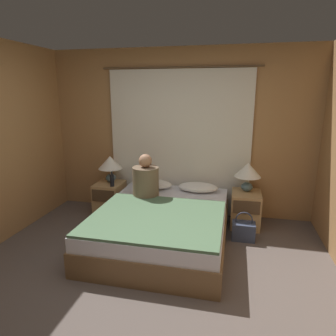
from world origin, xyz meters
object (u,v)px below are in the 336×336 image
at_px(bed, 163,226).
at_px(beer_bottle_on_left_stand, 112,181).
at_px(nightstand_left, 110,198).
at_px(person_left_in_bed, 146,180).
at_px(lamp_left, 110,164).
at_px(lamp_right, 248,172).
at_px(pillow_right, 198,187).
at_px(pillow_left, 153,184).
at_px(handbag_on_floor, 243,230).
at_px(nightstand_right, 246,209).

height_order(bed, beer_bottle_on_left_stand, beer_bottle_on_left_stand).
bearing_deg(nightstand_left, person_left_in_bed, -25.74).
height_order(lamp_left, beer_bottle_on_left_stand, lamp_left).
relative_size(lamp_right, pillow_right, 0.71).
bearing_deg(pillow_left, pillow_right, 0.00).
relative_size(lamp_left, handbag_on_floor, 1.08).
relative_size(lamp_left, lamp_right, 1.00).
relative_size(nightstand_right, pillow_left, 0.86).
bearing_deg(nightstand_left, lamp_left, 90.00).
relative_size(bed, nightstand_left, 4.01).
distance_m(nightstand_left, pillow_left, 0.74).
xyz_separation_m(nightstand_left, handbag_on_floor, (2.04, -0.43, -0.13)).
xyz_separation_m(pillow_left, person_left_in_bed, (0.01, -0.39, 0.18)).
distance_m(lamp_right, pillow_right, 0.74).
relative_size(lamp_right, handbag_on_floor, 1.08).
distance_m(bed, handbag_on_floor, 1.05).
distance_m(nightstand_left, pillow_right, 1.40).
bearing_deg(person_left_in_bed, bed, -49.26).
height_order(nightstand_left, pillow_left, pillow_left).
xyz_separation_m(nightstand_left, pillow_right, (1.38, 0.05, 0.26)).
bearing_deg(lamp_left, nightstand_right, -2.14).
xyz_separation_m(nightstand_left, beer_bottle_on_left_stand, (0.11, -0.14, 0.34)).
distance_m(pillow_left, handbag_on_floor, 1.48).
bearing_deg(handbag_on_floor, pillow_right, 143.67).
bearing_deg(lamp_right, nightstand_left, -177.86).
relative_size(lamp_left, person_left_in_bed, 0.68).
distance_m(nightstand_left, person_left_in_bed, 0.89).
height_order(pillow_right, person_left_in_bed, person_left_in_bed).
height_order(pillow_right, handbag_on_floor, pillow_right).
relative_size(lamp_right, person_left_in_bed, 0.68).
relative_size(bed, pillow_left, 3.43).
distance_m(lamp_left, pillow_right, 1.40).
bearing_deg(pillow_left, nightstand_right, -2.16).
relative_size(pillow_right, beer_bottle_on_left_stand, 2.55).
xyz_separation_m(nightstand_right, lamp_left, (-2.06, 0.08, 0.53)).
xyz_separation_m(nightstand_right, pillow_right, (-0.69, 0.05, 0.26)).
bearing_deg(nightstand_left, handbag_on_floor, -11.99).
xyz_separation_m(lamp_right, pillow_left, (-1.38, -0.03, -0.27)).
distance_m(nightstand_right, handbag_on_floor, 0.45).
height_order(bed, lamp_right, lamp_right).
distance_m(pillow_right, beer_bottle_on_left_stand, 1.28).
distance_m(lamp_left, lamp_right, 2.06).
height_order(nightstand_left, nightstand_right, same).
bearing_deg(beer_bottle_on_left_stand, lamp_left, 117.57).
relative_size(bed, lamp_right, 4.85).
height_order(nightstand_right, lamp_right, lamp_right).
height_order(nightstand_left, beer_bottle_on_left_stand, beer_bottle_on_left_stand).
relative_size(nightstand_left, nightstand_right, 1.00).
bearing_deg(pillow_right, pillow_left, 180.00).
xyz_separation_m(person_left_in_bed, beer_bottle_on_left_stand, (-0.58, 0.20, -0.10)).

